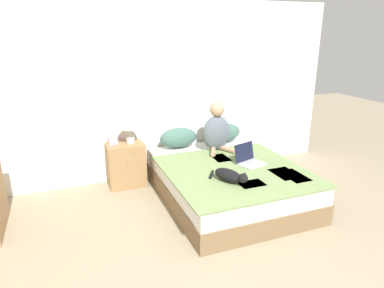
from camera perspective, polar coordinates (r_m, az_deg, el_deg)
name	(u,v)px	position (r m, az deg, el deg)	size (l,w,h in m)	color
wall_back	(156,92)	(5.03, -6.05, 8.58)	(5.67, 0.05, 2.55)	white
bed	(227,182)	(4.54, 5.90, -6.25)	(1.68, 2.10, 0.48)	brown
pillow_near	(178,138)	(5.04, -2.29, 1.06)	(0.56, 0.28, 0.29)	#42665B
pillow_far	(223,133)	(5.31, 5.23, 1.90)	(0.56, 0.28, 0.29)	#42665B
person_sitting	(217,130)	(4.89, 4.14, 2.34)	(0.41, 0.40, 0.70)	slate
cat_tabby	(230,176)	(3.91, 6.34, -5.27)	(0.33, 0.54, 0.16)	black
laptop_open	(249,160)	(4.49, 9.51, -2.61)	(0.40, 0.38, 0.25)	#B7B7BC
nightstand	(126,165)	(4.94, -10.90, -3.43)	(0.51, 0.37, 0.63)	#937047
table_lamp	(129,121)	(4.76, -10.42, 3.81)	(0.29, 0.29, 0.45)	beige
tissue_box	(113,140)	(4.86, -13.07, 0.68)	(0.12, 0.12, 0.14)	#E09EB2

